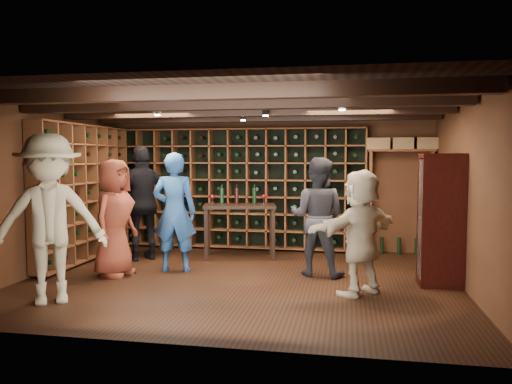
% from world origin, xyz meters
% --- Properties ---
extents(ground, '(6.00, 6.00, 0.00)m').
position_xyz_m(ground, '(0.00, 0.00, 0.00)').
color(ground, black).
rests_on(ground, ground).
extents(room_shell, '(6.00, 6.00, 6.00)m').
position_xyz_m(room_shell, '(0.00, 0.05, 2.42)').
color(room_shell, '#55311D').
rests_on(room_shell, ground).
extents(wine_rack_back, '(4.65, 0.30, 2.20)m').
position_xyz_m(wine_rack_back, '(-0.52, 2.33, 1.15)').
color(wine_rack_back, brown).
rests_on(wine_rack_back, ground).
extents(wine_rack_left, '(0.30, 2.65, 2.20)m').
position_xyz_m(wine_rack_left, '(-2.83, 0.82, 1.15)').
color(wine_rack_left, brown).
rests_on(wine_rack_left, ground).
extents(crate_shelf, '(1.20, 0.32, 2.07)m').
position_xyz_m(crate_shelf, '(2.41, 2.32, 1.57)').
color(crate_shelf, brown).
rests_on(crate_shelf, ground).
extents(display_cabinet, '(0.55, 0.50, 1.75)m').
position_xyz_m(display_cabinet, '(2.71, 0.20, 0.86)').
color(display_cabinet, black).
rests_on(display_cabinet, ground).
extents(man_blue_shirt, '(0.71, 0.52, 1.81)m').
position_xyz_m(man_blue_shirt, '(-1.09, 0.36, 0.90)').
color(man_blue_shirt, navy).
rests_on(man_blue_shirt, ground).
extents(man_grey_suit, '(0.95, 0.80, 1.73)m').
position_xyz_m(man_grey_suit, '(1.05, 0.48, 0.86)').
color(man_grey_suit, black).
rests_on(man_grey_suit, ground).
extents(guest_red_floral, '(0.64, 0.89, 1.70)m').
position_xyz_m(guest_red_floral, '(-1.85, -0.09, 0.85)').
color(guest_red_floral, maroon).
rests_on(guest_red_floral, ground).
extents(guest_woman_black, '(1.16, 1.08, 1.92)m').
position_xyz_m(guest_woman_black, '(-1.90, 1.07, 0.96)').
color(guest_woman_black, black).
rests_on(guest_woman_black, ground).
extents(guest_khaki, '(1.49, 1.32, 2.01)m').
position_xyz_m(guest_khaki, '(-1.97, -1.49, 1.00)').
color(guest_khaki, gray).
rests_on(guest_khaki, ground).
extents(guest_beige, '(1.35, 1.38, 1.58)m').
position_xyz_m(guest_beige, '(1.65, -0.44, 0.79)').
color(guest_beige, tan).
rests_on(guest_beige, ground).
extents(tasting_table, '(1.32, 0.85, 1.20)m').
position_xyz_m(tasting_table, '(-0.34, 1.51, 0.81)').
color(tasting_table, black).
rests_on(tasting_table, ground).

